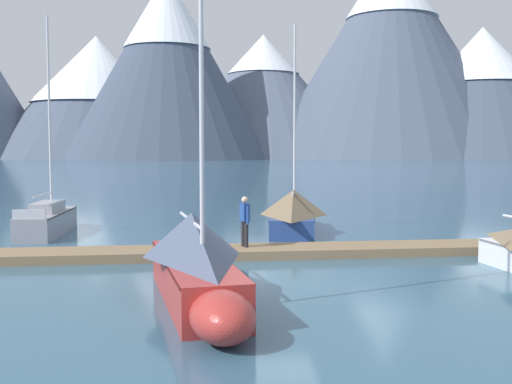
{
  "coord_description": "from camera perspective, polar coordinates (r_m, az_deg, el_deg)",
  "views": [
    {
      "loc": [
        -1.36,
        -16.47,
        3.64
      ],
      "look_at": [
        0.0,
        6.0,
        2.0
      ],
      "focal_mm": 43.57,
      "sensor_mm": 36.0,
      "label": 1
    }
  ],
  "objects": [
    {
      "name": "person_on_dock",
      "position": [
        20.74,
        -1.04,
        -2.42
      ],
      "size": [
        0.34,
        0.56,
        1.69
      ],
      "color": "#232328",
      "rests_on": "dock"
    },
    {
      "name": "mountain_east_summit",
      "position": [
        218.44,
        0.69,
        8.89
      ],
      "size": [
        74.63,
        74.63,
        42.4
      ],
      "color": "slate",
      "rests_on": "ground"
    },
    {
      "name": "mountain_north_horn",
      "position": [
        211.19,
        20.0,
        8.78
      ],
      "size": [
        70.85,
        70.85,
        41.29
      ],
      "color": "#424C60",
      "rests_on": "ground"
    },
    {
      "name": "sailboat_second_berth",
      "position": [
        14.62,
        -5.55,
        -6.36
      ],
      "size": [
        2.77,
        7.4,
        8.88
      ],
      "color": "#B2332D",
      "rests_on": "ground"
    },
    {
      "name": "ground_plane",
      "position": [
        16.92,
        1.24,
        -8.25
      ],
      "size": [
        700.0,
        700.0,
        0.0
      ],
      "primitive_type": "plane",
      "color": "#335B75"
    },
    {
      "name": "mountain_central_massif",
      "position": [
        220.9,
        -14.38,
        8.8
      ],
      "size": [
        75.81,
        75.81,
        41.19
      ],
      "color": "#4C566B",
      "rests_on": "ground"
    },
    {
      "name": "mountain_rear_spur",
      "position": [
        214.03,
        12.3,
        12.61
      ],
      "size": [
        84.32,
        84.32,
        69.07
      ],
      "color": "#4C566B",
      "rests_on": "ground"
    },
    {
      "name": "dock",
      "position": [
        20.81,
        0.33,
        -5.5
      ],
      "size": [
        21.51,
        3.26,
        0.3
      ],
      "color": "#846B4C",
      "rests_on": "ground"
    },
    {
      "name": "mountain_shoulder_ridge",
      "position": [
        193.87,
        -8.15,
        11.62
      ],
      "size": [
        62.49,
        62.49,
        55.7
      ],
      "color": "#424C60",
      "rests_on": "ground"
    },
    {
      "name": "sailboat_nearest_berth",
      "position": [
        27.52,
        -18.44,
        -2.39
      ],
      "size": [
        1.45,
        6.02,
        9.12
      ],
      "color": "#93939E",
      "rests_on": "ground"
    },
    {
      "name": "sailboat_mid_dock_port",
      "position": [
        26.61,
        3.49,
        -1.84
      ],
      "size": [
        2.69,
        6.75,
        8.89
      ],
      "color": "navy",
      "rests_on": "ground"
    }
  ]
}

